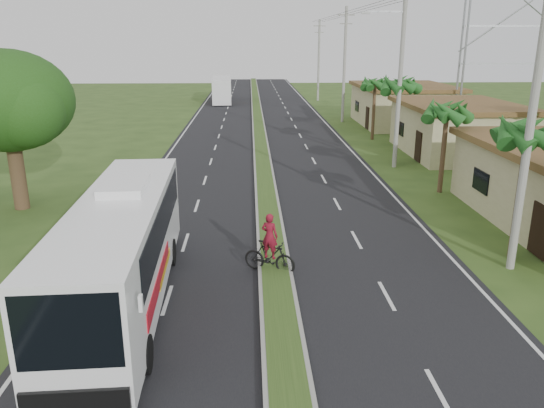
{
  "coord_description": "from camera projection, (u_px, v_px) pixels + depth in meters",
  "views": [
    {
      "loc": [
        -0.82,
        -15.2,
        7.85
      ],
      "look_at": [
        -0.0,
        4.36,
        1.8
      ],
      "focal_mm": 35.0,
      "sensor_mm": 36.0,
      "label": 1
    }
  ],
  "objects": [
    {
      "name": "utility_pole_a",
      "position": [
        533.0,
        110.0,
        17.43
      ],
      "size": [
        1.6,
        0.28,
        11.0
      ],
      "color": "gray",
      "rests_on": "ground"
    },
    {
      "name": "utility_pole_b",
      "position": [
        400.0,
        68.0,
        32.53
      ],
      "size": [
        3.2,
        0.28,
        12.0
      ],
      "color": "gray",
      "rests_on": "ground"
    },
    {
      "name": "utility_pole_c",
      "position": [
        344.0,
        64.0,
        51.8
      ],
      "size": [
        1.6,
        0.28,
        11.0
      ],
      "color": "gray",
      "rests_on": "ground"
    },
    {
      "name": "shop_far",
      "position": [
        403.0,
        105.0,
        51.21
      ],
      "size": [
        8.6,
        11.6,
        3.82
      ],
      "color": "tan",
      "rests_on": "ground"
    },
    {
      "name": "palm_verge_c",
      "position": [
        400.0,
        85.0,
        33.84
      ],
      "size": [
        2.4,
        2.4,
        5.85
      ],
      "color": "#473321",
      "rests_on": "ground"
    },
    {
      "name": "road_asphalt",
      "position": [
        262.0,
        161.0,
        35.95
      ],
      "size": [
        14.0,
        160.0,
        0.02
      ],
      "primitive_type": "cube",
      "color": "black",
      "rests_on": "ground"
    },
    {
      "name": "billboard_lattice",
      "position": [
        521.0,
        53.0,
        44.36
      ],
      "size": [
        10.18,
        1.18,
        12.07
      ],
      "color": "gray",
      "rests_on": "ground"
    },
    {
      "name": "shop_mid",
      "position": [
        457.0,
        128.0,
        37.87
      ],
      "size": [
        7.6,
        10.6,
        3.67
      ],
      "color": "tan",
      "rests_on": "ground"
    },
    {
      "name": "lane_edge_right",
      "position": [
        360.0,
        161.0,
        36.22
      ],
      "size": [
        0.12,
        160.0,
        0.01
      ],
      "primitive_type": "cube",
      "color": "silver",
      "rests_on": "ground"
    },
    {
      "name": "coach_bus_main",
      "position": [
        122.0,
        244.0,
        15.9
      ],
      "size": [
        2.85,
        11.41,
        3.66
      ],
      "rotation": [
        0.0,
        0.0,
        0.04
      ],
      "color": "white",
      "rests_on": "ground"
    },
    {
      "name": "coach_bus_far",
      "position": [
        222.0,
        88.0,
        70.43
      ],
      "size": [
        2.83,
        10.89,
        3.15
      ],
      "rotation": [
        0.0,
        0.0,
        0.04
      ],
      "color": "white",
      "rests_on": "ground"
    },
    {
      "name": "shade_tree",
      "position": [
        5.0,
        104.0,
        24.46
      ],
      "size": [
        6.3,
        6.0,
        7.54
      ],
      "color": "#473321",
      "rests_on": "ground"
    },
    {
      "name": "palm_verge_b",
      "position": [
        447.0,
        111.0,
        27.4
      ],
      "size": [
        2.4,
        2.4,
        5.05
      ],
      "color": "#473321",
      "rests_on": "ground"
    },
    {
      "name": "median_strip",
      "position": [
        262.0,
        160.0,
        35.92
      ],
      "size": [
        1.2,
        160.0,
        0.18
      ],
      "color": "gray",
      "rests_on": "ground"
    },
    {
      "name": "utility_pole_d",
      "position": [
        319.0,
        60.0,
        70.97
      ],
      "size": [
        1.6,
        0.28,
        10.5
      ],
      "color": "gray",
      "rests_on": "ground"
    },
    {
      "name": "palm_verge_a",
      "position": [
        528.0,
        133.0,
        18.68
      ],
      "size": [
        2.4,
        2.4,
        5.45
      ],
      "color": "#473321",
      "rests_on": "ground"
    },
    {
      "name": "motorcyclist",
      "position": [
        270.0,
        252.0,
        18.54
      ],
      "size": [
        1.97,
        1.29,
        2.18
      ],
      "rotation": [
        0.0,
        0.0,
        -0.43
      ],
      "color": "black",
      "rests_on": "ground"
    },
    {
      "name": "lane_edge_left",
      "position": [
        163.0,
        162.0,
        35.69
      ],
      "size": [
        0.12,
        160.0,
        0.01
      ],
      "primitive_type": "cube",
      "color": "silver",
      "rests_on": "ground"
    },
    {
      "name": "palm_verge_d",
      "position": [
        375.0,
        83.0,
        42.62
      ],
      "size": [
        2.4,
        2.4,
        5.25
      ],
      "color": "#473321",
      "rests_on": "ground"
    },
    {
      "name": "ground",
      "position": [
        278.0,
        298.0,
        16.86
      ],
      "size": [
        180.0,
        180.0,
        0.0
      ],
      "primitive_type": "plane",
      "color": "#2E471A",
      "rests_on": "ground"
    }
  ]
}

